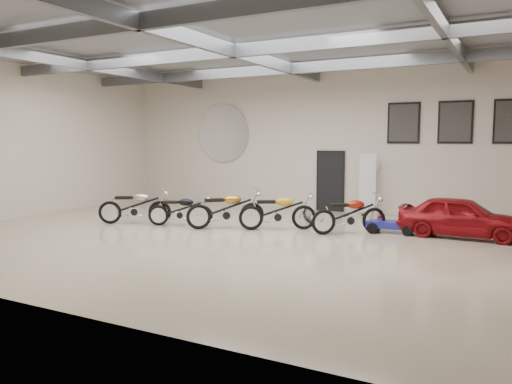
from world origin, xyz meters
The scene contains 19 objects.
floor centered at (0.00, 0.00, 0.00)m, with size 16.00×12.00×0.01m, color #BCA790.
ceiling centered at (0.00, 0.00, 5.00)m, with size 16.00×12.00×0.01m, color gray.
back_wall centered at (0.00, 6.00, 2.50)m, with size 16.00×0.02×5.00m, color beige.
left_wall centered at (-8.00, 0.00, 2.50)m, with size 0.02×12.00×5.00m, color beige.
ceiling_beams centered at (0.00, 0.00, 4.75)m, with size 15.80×11.80×0.32m, color #585A5F, non-canonical shape.
door centered at (0.50, 5.95, 1.05)m, with size 0.92×0.08×2.10m, color black.
logo_plaque centered at (-4.00, 5.95, 2.80)m, with size 2.30×0.06×1.16m, color silver, non-canonical shape.
poster_left centered at (3.00, 5.96, 3.10)m, with size 1.05×0.08×1.35m, color black, non-canonical shape.
poster_mid centered at (4.60, 5.96, 3.10)m, with size 1.05×0.08×1.35m, color black, non-canonical shape.
poster_right centered at (6.20, 5.96, 3.10)m, with size 1.05×0.08×1.35m, color black, non-canonical shape.
oil_sign centered at (1.90, 5.95, 1.70)m, with size 0.72×0.10×0.72m, color white, non-canonical shape.
banner_stand centered at (1.96, 5.50, 1.01)m, with size 0.55×0.22×2.01m, color white, non-canonical shape.
motorcycle_silver centered at (-3.84, 0.56, 0.56)m, with size 2.15×0.67×1.12m, color silver, non-canonical shape.
motorcycle_black centered at (-2.39, 0.91, 0.49)m, with size 1.89×0.59×0.98m, color silver, non-canonical shape.
motorcycle_gold centered at (-0.98, 1.18, 0.58)m, with size 2.23×0.69×1.16m, color silver, non-canonical shape.
motorcycle_yellow centered at (0.45, 1.65, 0.56)m, with size 2.15×0.67×1.12m, color silver, non-canonical shape.
motorcycle_red centered at (2.41, 2.06, 0.55)m, with size 2.12×0.66×1.10m, color silver, non-canonical shape.
go_kart centered at (3.56, 2.71, 0.30)m, with size 1.65×0.74×0.60m, color navy, non-canonical shape.
vintage_car centered at (5.16, 2.94, 0.54)m, with size 3.17×1.28×1.08m, color maroon.
Camera 1 is at (6.46, -10.99, 2.55)m, focal length 35.00 mm.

